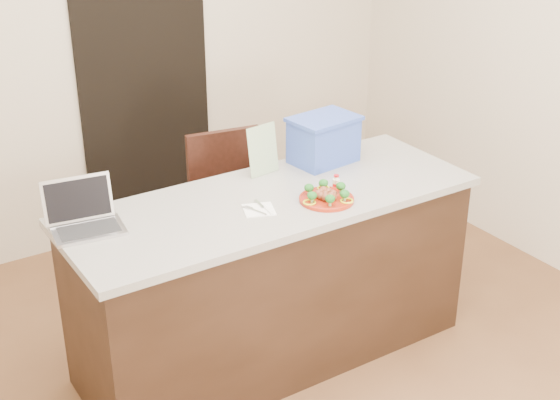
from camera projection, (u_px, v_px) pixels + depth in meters
ground at (299, 377)px, 3.99m from camera, size 4.00×4.00×0.00m
room_shell at (303, 69)px, 3.30m from camera, size 4.00×4.00×4.00m
doorway at (145, 89)px, 5.12m from camera, size 0.90×0.02×2.00m
island at (273, 278)px, 3.99m from camera, size 2.06×0.76×0.92m
plate at (326, 199)px, 3.75m from camera, size 0.27×0.27×0.02m
meatballs at (326, 194)px, 3.74m from camera, size 0.10×0.11×0.04m
broccoli at (327, 191)px, 3.73m from camera, size 0.23×0.21×0.04m
pepper_rings at (327, 197)px, 3.74m from camera, size 0.22×0.24×0.01m
napkin at (259, 210)px, 3.66m from camera, size 0.18×0.18×0.01m
fork at (254, 209)px, 3.65m from camera, size 0.04×0.14×0.00m
knife at (266, 208)px, 3.66m from camera, size 0.03×0.17×0.01m
yogurt_bottle at (336, 183)px, 3.86m from camera, size 0.04×0.04×0.08m
laptop at (83, 215)px, 3.48m from camera, size 0.34×0.29×0.22m
leaflet at (263, 150)px, 4.00m from camera, size 0.19×0.07×0.26m
blue_box at (324, 139)px, 4.14m from camera, size 0.38×0.29×0.25m
chair at (234, 206)px, 4.52m from camera, size 0.50×0.50×0.99m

